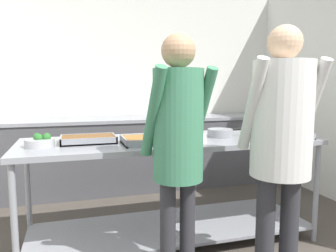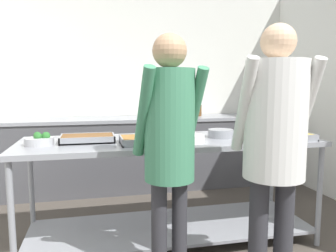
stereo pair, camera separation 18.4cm
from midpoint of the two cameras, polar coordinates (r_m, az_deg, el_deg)
wall_rear at (r=4.63m, az=-6.66°, el=6.74°), size 4.20×0.06×2.65m
back_counter at (r=4.35m, az=-5.64°, el=-4.62°), size 4.04×0.65×0.93m
serving_counter at (r=2.82m, az=-1.30°, el=-8.11°), size 2.47×0.84×0.89m
broccoli_bowl at (r=2.61m, az=-23.31°, el=-2.56°), size 0.21×0.21×0.10m
serving_tray_vegetables at (r=2.68m, az=-15.62°, el=-2.27°), size 0.42×0.29×0.05m
serving_tray_roast at (r=2.55m, az=-5.77°, el=-2.51°), size 0.37×0.33×0.05m
plate_stack at (r=2.61m, az=1.94°, el=-2.18°), size 0.26×0.26×0.06m
sauce_pan at (r=2.90m, az=7.31°, el=-1.13°), size 0.36×0.22×0.07m
serving_tray_greens at (r=2.91m, az=17.44°, el=-1.65°), size 0.48×0.28×0.05m
guest_serving_left at (r=2.03m, az=-0.83°, el=-1.63°), size 0.45×0.37×1.65m
guest_serving_right at (r=2.12m, az=16.79°, el=-1.14°), size 0.50×0.37×1.70m
water_bottle at (r=4.46m, az=2.82°, el=3.06°), size 0.08×0.08×0.23m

